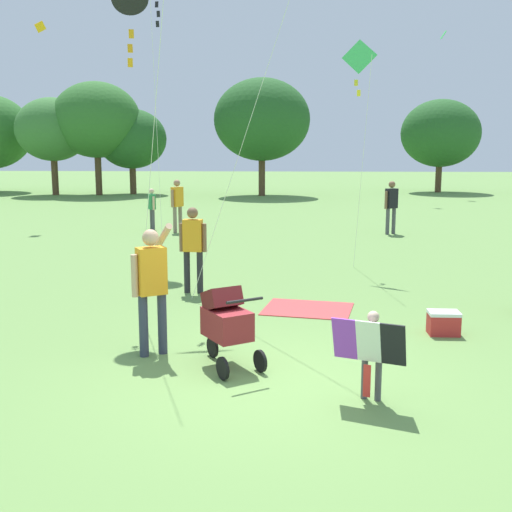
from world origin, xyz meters
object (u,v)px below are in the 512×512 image
(person_back_turned, at_px, (391,203))
(person_kid_running, at_px, (193,243))
(stroller, at_px, (226,320))
(kite_orange_delta, at_px, (359,65))
(picnic_blanket, at_px, (308,309))
(cooler_box, at_px, (444,323))
(child_with_butterfly_kite, at_px, (371,347))
(person_couple_left, at_px, (177,201))
(kite_adult_black, at_px, (130,3))
(person_adult_flyer, at_px, (152,280))
(person_sitting_far, at_px, (152,205))

(person_back_turned, bearing_deg, person_kid_running, -121.06)
(stroller, distance_m, kite_orange_delta, 8.08)
(picnic_blanket, height_order, cooler_box, cooler_box)
(child_with_butterfly_kite, xyz_separation_m, person_couple_left, (-4.45, 13.43, 0.37))
(stroller, relative_size, person_kid_running, 0.66)
(cooler_box, bearing_deg, kite_orange_delta, 98.69)
(stroller, relative_size, kite_adult_black, 0.20)
(person_adult_flyer, bearing_deg, picnic_blanket, 49.28)
(person_couple_left, bearing_deg, kite_adult_black, -83.84)
(picnic_blanket, bearing_deg, person_couple_left, 112.18)
(stroller, bearing_deg, cooler_box, 26.31)
(person_couple_left, bearing_deg, cooler_box, -61.74)
(person_back_turned, relative_size, picnic_blanket, 1.13)
(kite_adult_black, height_order, person_back_turned, kite_adult_black)
(kite_orange_delta, distance_m, person_kid_running, 5.53)
(child_with_butterfly_kite, height_order, person_back_turned, person_back_turned)
(person_adult_flyer, height_order, kite_orange_delta, kite_orange_delta)
(kite_adult_black, height_order, kite_orange_delta, kite_adult_black)
(person_kid_running, bearing_deg, child_with_butterfly_kite, -61.90)
(person_adult_flyer, relative_size, person_back_turned, 1.07)
(person_adult_flyer, height_order, cooler_box, person_adult_flyer)
(child_with_butterfly_kite, height_order, cooler_box, child_with_butterfly_kite)
(kite_orange_delta, distance_m, picnic_blanket, 6.01)
(picnic_blanket, distance_m, cooler_box, 2.39)
(child_with_butterfly_kite, bearing_deg, picnic_blanket, 98.22)
(cooler_box, bearing_deg, child_with_butterfly_kite, -118.72)
(stroller, relative_size, kite_orange_delta, 0.21)
(picnic_blanket, bearing_deg, cooler_box, -34.53)
(picnic_blanket, relative_size, cooler_box, 3.26)
(child_with_butterfly_kite, xyz_separation_m, cooler_box, (1.40, 2.55, -0.44))
(kite_orange_delta, height_order, picnic_blanket, kite_orange_delta)
(person_kid_running, relative_size, cooler_box, 3.62)
(person_adult_flyer, xyz_separation_m, cooler_box, (4.10, 1.13, -0.84))
(person_couple_left, bearing_deg, kite_orange_delta, -48.40)
(person_kid_running, bearing_deg, picnic_blanket, -28.20)
(person_kid_running, relative_size, person_back_turned, 0.98)
(person_sitting_far, height_order, cooler_box, person_sitting_far)
(child_with_butterfly_kite, relative_size, kite_orange_delta, 0.20)
(person_adult_flyer, relative_size, stroller, 1.66)
(stroller, height_order, person_kid_running, person_kid_running)
(kite_orange_delta, bearing_deg, cooler_box, -81.31)
(child_with_butterfly_kite, distance_m, picnic_blanket, 3.99)
(child_with_butterfly_kite, relative_size, person_adult_flyer, 0.57)
(picnic_blanket, bearing_deg, kite_orange_delta, 73.07)
(child_with_butterfly_kite, distance_m, cooler_box, 2.94)
(kite_orange_delta, bearing_deg, person_adult_flyer, -117.60)
(person_adult_flyer, relative_size, person_couple_left, 1.05)
(person_adult_flyer, distance_m, stroller, 1.17)
(child_with_butterfly_kite, distance_m, stroller, 1.97)
(person_adult_flyer, distance_m, kite_adult_black, 4.56)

